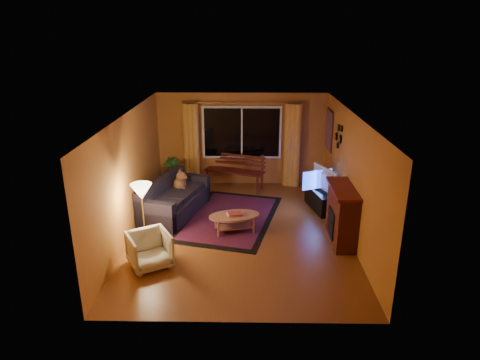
{
  "coord_description": "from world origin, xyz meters",
  "views": [
    {
      "loc": [
        0.15,
        -8.22,
        4.08
      ],
      "look_at": [
        0.0,
        0.3,
        1.05
      ],
      "focal_mm": 32.0,
      "sensor_mm": 36.0,
      "label": 1
    }
  ],
  "objects_px": {
    "coffee_table": "(234,223)",
    "tv_console": "(320,200)",
    "sofa": "(175,197)",
    "armchair": "(149,248)",
    "bench": "(235,179)",
    "floor_lamp": "(144,218)"
  },
  "relations": [
    {
      "from": "bench",
      "to": "armchair",
      "type": "bearing_deg",
      "value": -88.19
    },
    {
      "from": "bench",
      "to": "armchair",
      "type": "xyz_separation_m",
      "value": [
        -1.4,
        -4.06,
        0.12
      ]
    },
    {
      "from": "bench",
      "to": "armchair",
      "type": "relative_size",
      "value": 2.22
    },
    {
      "from": "tv_console",
      "to": "floor_lamp",
      "type": "bearing_deg",
      "value": -164.16
    },
    {
      "from": "tv_console",
      "to": "coffee_table",
      "type": "bearing_deg",
      "value": -160.82
    },
    {
      "from": "armchair",
      "to": "floor_lamp",
      "type": "bearing_deg",
      "value": 79.95
    },
    {
      "from": "bench",
      "to": "sofa",
      "type": "bearing_deg",
      "value": -105.9
    },
    {
      "from": "floor_lamp",
      "to": "bench",
      "type": "bearing_deg",
      "value": 64.53
    },
    {
      "from": "floor_lamp",
      "to": "sofa",
      "type": "bearing_deg",
      "value": 79.1
    },
    {
      "from": "sofa",
      "to": "tv_console",
      "type": "distance_m",
      "value": 3.42
    },
    {
      "from": "bench",
      "to": "tv_console",
      "type": "height_order",
      "value": "bench"
    },
    {
      "from": "bench",
      "to": "armchair",
      "type": "distance_m",
      "value": 4.3
    },
    {
      "from": "coffee_table",
      "to": "sofa",
      "type": "bearing_deg",
      "value": 147.1
    },
    {
      "from": "bench",
      "to": "floor_lamp",
      "type": "bearing_deg",
      "value": -94.58
    },
    {
      "from": "sofa",
      "to": "armchair",
      "type": "height_order",
      "value": "sofa"
    },
    {
      "from": "bench",
      "to": "coffee_table",
      "type": "distance_m",
      "value": 2.65
    },
    {
      "from": "sofa",
      "to": "floor_lamp",
      "type": "distance_m",
      "value": 1.73
    },
    {
      "from": "floor_lamp",
      "to": "coffee_table",
      "type": "xyz_separation_m",
      "value": [
        1.71,
        0.78,
        -0.47
      ]
    },
    {
      "from": "coffee_table",
      "to": "tv_console",
      "type": "relative_size",
      "value": 0.96
    },
    {
      "from": "coffee_table",
      "to": "tv_console",
      "type": "xyz_separation_m",
      "value": [
        2.01,
        1.26,
        0.04
      ]
    },
    {
      "from": "floor_lamp",
      "to": "tv_console",
      "type": "relative_size",
      "value": 1.2
    },
    {
      "from": "bench",
      "to": "sofa",
      "type": "relative_size",
      "value": 0.77
    }
  ]
}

